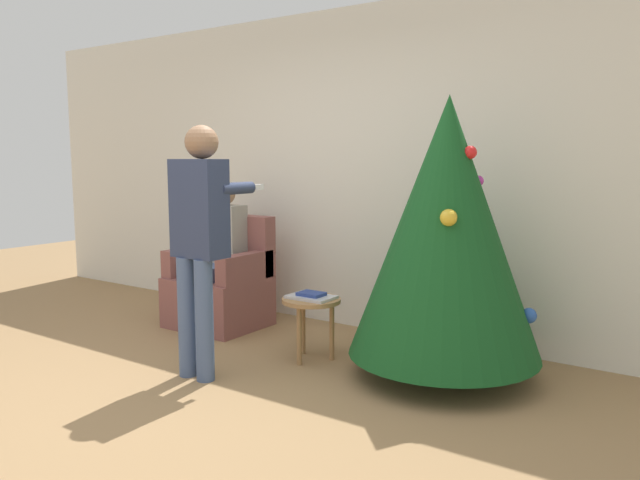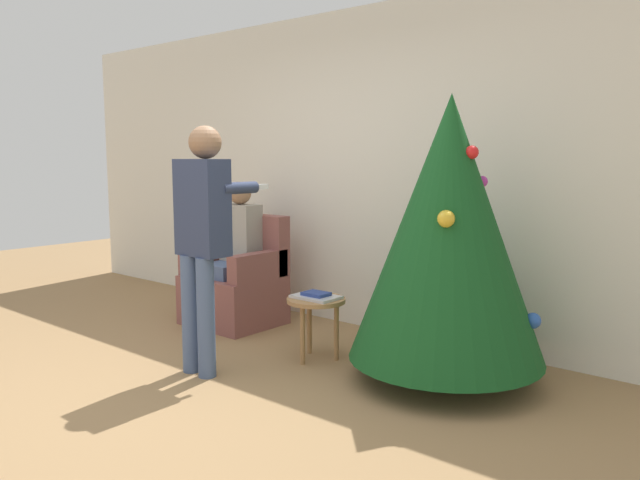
{
  "view_description": "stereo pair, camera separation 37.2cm",
  "coord_description": "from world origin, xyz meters",
  "px_view_note": "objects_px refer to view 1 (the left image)",
  "views": [
    {
      "loc": [
        2.78,
        -2.32,
        1.47
      ],
      "look_at": [
        0.49,
        0.99,
        0.93
      ],
      "focal_mm": 35.0,
      "sensor_mm": 36.0,
      "label": 1
    },
    {
      "loc": [
        3.08,
        -2.1,
        1.47
      ],
      "look_at": [
        0.49,
        0.99,
        0.93
      ],
      "focal_mm": 35.0,
      "sensor_mm": 36.0,
      "label": 2
    }
  ],
  "objects_px": {
    "armchair": "(222,287)",
    "side_stool": "(311,307)",
    "person_standing": "(200,230)",
    "christmas_tree": "(446,228)",
    "person_seated": "(219,248)"
  },
  "relations": [
    {
      "from": "armchair",
      "to": "side_stool",
      "type": "xyz_separation_m",
      "value": [
        1.19,
        -0.32,
        0.05
      ]
    },
    {
      "from": "armchair",
      "to": "side_stool",
      "type": "distance_m",
      "value": 1.24
    },
    {
      "from": "side_stool",
      "to": "person_standing",
      "type": "bearing_deg",
      "value": -120.59
    },
    {
      "from": "person_standing",
      "to": "side_stool",
      "type": "height_order",
      "value": "person_standing"
    },
    {
      "from": "christmas_tree",
      "to": "armchair",
      "type": "bearing_deg",
      "value": 176.95
    },
    {
      "from": "armchair",
      "to": "person_standing",
      "type": "relative_size",
      "value": 0.57
    },
    {
      "from": "person_standing",
      "to": "person_seated",
      "type": "bearing_deg",
      "value": 128.43
    },
    {
      "from": "christmas_tree",
      "to": "person_standing",
      "type": "height_order",
      "value": "christmas_tree"
    },
    {
      "from": "christmas_tree",
      "to": "side_stool",
      "type": "distance_m",
      "value": 1.14
    },
    {
      "from": "armchair",
      "to": "person_standing",
      "type": "height_order",
      "value": "person_standing"
    },
    {
      "from": "christmas_tree",
      "to": "side_stool",
      "type": "bearing_deg",
      "value": -167.33
    },
    {
      "from": "christmas_tree",
      "to": "person_seated",
      "type": "bearing_deg",
      "value": 177.63
    },
    {
      "from": "christmas_tree",
      "to": "side_stool",
      "type": "relative_size",
      "value": 4.1
    },
    {
      "from": "christmas_tree",
      "to": "person_seated",
      "type": "xyz_separation_m",
      "value": [
        -2.13,
        0.09,
        -0.32
      ]
    },
    {
      "from": "christmas_tree",
      "to": "armchair",
      "type": "distance_m",
      "value": 2.23
    }
  ]
}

